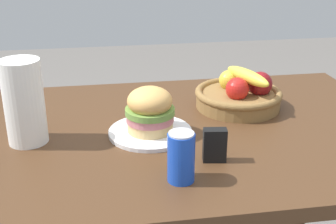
# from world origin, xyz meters

# --- Properties ---
(dining_table) EXTENTS (1.40, 0.90, 0.75)m
(dining_table) POSITION_xyz_m (0.00, 0.00, 0.65)
(dining_table) COLOR #4C301C
(dining_table) RESTS_ON ground_plane
(plate) EXTENTS (0.25, 0.25, 0.01)m
(plate) POSITION_xyz_m (-0.09, -0.02, 0.76)
(plate) COLOR white
(plate) RESTS_ON dining_table
(sandwich) EXTENTS (0.14, 0.14, 0.13)m
(sandwich) POSITION_xyz_m (-0.09, -0.02, 0.83)
(sandwich) COLOR #E5BC75
(sandwich) RESTS_ON plate
(soda_can) EXTENTS (0.07, 0.07, 0.13)m
(soda_can) POSITION_xyz_m (-0.05, -0.29, 0.81)
(soda_can) COLOR blue
(soda_can) RESTS_ON dining_table
(fruit_basket) EXTENTS (0.29, 0.29, 0.13)m
(fruit_basket) POSITION_xyz_m (0.23, 0.14, 0.80)
(fruit_basket) COLOR olive
(fruit_basket) RESTS_ON dining_table
(paper_towel_roll) EXTENTS (0.11, 0.11, 0.24)m
(paper_towel_roll) POSITION_xyz_m (-0.44, -0.02, 0.87)
(paper_towel_roll) COLOR white
(paper_towel_roll) RESTS_ON dining_table
(napkin_holder) EXTENTS (0.06, 0.04, 0.09)m
(napkin_holder) POSITION_xyz_m (0.05, -0.21, 0.80)
(napkin_holder) COLOR black
(napkin_holder) RESTS_ON dining_table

